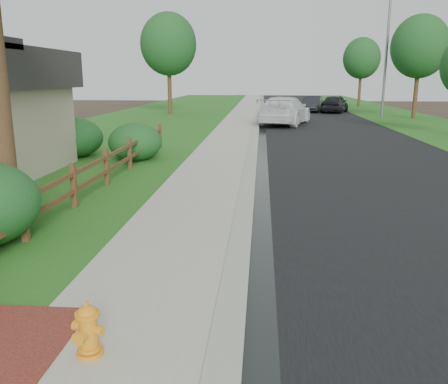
# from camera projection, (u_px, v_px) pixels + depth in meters

# --- Properties ---
(ground) EXTENTS (120.00, 120.00, 0.00)m
(ground) POSITION_uv_depth(u_px,v_px,m) (197.00, 328.00, 5.89)
(ground) COLOR #33291B
(road) EXTENTS (8.00, 90.00, 0.02)m
(road) POSITION_uv_depth(u_px,v_px,m) (308.00, 115.00, 39.45)
(road) COLOR black
(road) RESTS_ON ground
(curb) EXTENTS (0.40, 90.00, 0.12)m
(curb) POSITION_uv_depth(u_px,v_px,m) (258.00, 114.00, 39.76)
(curb) COLOR gray
(curb) RESTS_ON ground
(wet_gutter) EXTENTS (0.50, 90.00, 0.00)m
(wet_gutter) POSITION_uv_depth(u_px,v_px,m) (262.00, 115.00, 39.74)
(wet_gutter) COLOR black
(wet_gutter) RESTS_ON road
(sidewalk) EXTENTS (2.20, 90.00, 0.10)m
(sidewalk) POSITION_uv_depth(u_px,v_px,m) (242.00, 114.00, 39.86)
(sidewalk) COLOR #9F9A8B
(sidewalk) RESTS_ON ground
(grass_strip) EXTENTS (1.60, 90.00, 0.06)m
(grass_strip) POSITION_uv_depth(u_px,v_px,m) (220.00, 114.00, 40.01)
(grass_strip) COLOR #204F16
(grass_strip) RESTS_ON ground
(lawn_near) EXTENTS (9.00, 90.00, 0.04)m
(lawn_near) POSITION_uv_depth(u_px,v_px,m) (159.00, 114.00, 40.41)
(lawn_near) COLOR #204F16
(lawn_near) RESTS_ON ground
(verge_far) EXTENTS (6.00, 90.00, 0.04)m
(verge_far) POSITION_uv_depth(u_px,v_px,m) (393.00, 115.00, 38.91)
(verge_far) COLOR #204F16
(verge_far) RESTS_ON ground
(ranch_fence) EXTENTS (0.12, 16.92, 1.10)m
(ranch_fence) POSITION_uv_depth(u_px,v_px,m) (92.00, 174.00, 12.22)
(ranch_fence) COLOR #4D3119
(ranch_fence) RESTS_ON ground
(fire_hydrant) EXTENTS (0.42, 0.34, 0.63)m
(fire_hydrant) POSITION_uv_depth(u_px,v_px,m) (88.00, 331.00, 5.08)
(fire_hydrant) COLOR orange
(fire_hydrant) RESTS_ON sidewalk
(white_suv) EXTENTS (4.10, 6.71, 1.82)m
(white_suv) POSITION_uv_depth(u_px,v_px,m) (285.00, 111.00, 30.98)
(white_suv) COLOR white
(white_suv) RESTS_ON road
(dark_car_mid) EXTENTS (3.22, 4.91, 1.55)m
(dark_car_mid) POSITION_uv_depth(u_px,v_px,m) (335.00, 104.00, 41.97)
(dark_car_mid) COLOR black
(dark_car_mid) RESTS_ON road
(dark_car_far) EXTENTS (2.46, 4.54, 1.42)m
(dark_car_far) POSITION_uv_depth(u_px,v_px,m) (312.00, 104.00, 42.84)
(dark_car_far) COLOR black
(dark_car_far) RESTS_ON road
(streetlight) EXTENTS (2.21, 0.29, 9.58)m
(streetlight) POSITION_uv_depth(u_px,v_px,m) (385.00, 45.00, 35.56)
(streetlight) COLOR slate
(streetlight) RESTS_ON ground
(shrub_c) EXTENTS (2.47, 2.47, 1.42)m
(shrub_c) POSITION_uv_depth(u_px,v_px,m) (135.00, 142.00, 17.51)
(shrub_c) COLOR #174319
(shrub_c) RESTS_ON ground
(shrub_d) EXTENTS (2.63, 2.63, 1.55)m
(shrub_d) POSITION_uv_depth(u_px,v_px,m) (73.00, 138.00, 18.29)
(shrub_d) COLOR #174319
(shrub_d) RESTS_ON ground
(tree_mid_left) EXTENTS (4.61, 4.61, 8.24)m
(tree_mid_left) POSITION_uv_depth(u_px,v_px,m) (169.00, 44.00, 38.78)
(tree_mid_left) COLOR #362616
(tree_mid_left) RESTS_ON ground
(tree_mid_right) EXTENTS (4.15, 4.15, 7.53)m
(tree_mid_right) POSITION_uv_depth(u_px,v_px,m) (420.00, 47.00, 34.48)
(tree_mid_right) COLOR #362616
(tree_mid_right) RESTS_ON ground
(tree_far_right) EXTENTS (3.88, 3.88, 7.16)m
(tree_far_right) POSITION_uv_depth(u_px,v_px,m) (362.00, 58.00, 49.74)
(tree_far_right) COLOR #362616
(tree_far_right) RESTS_ON ground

